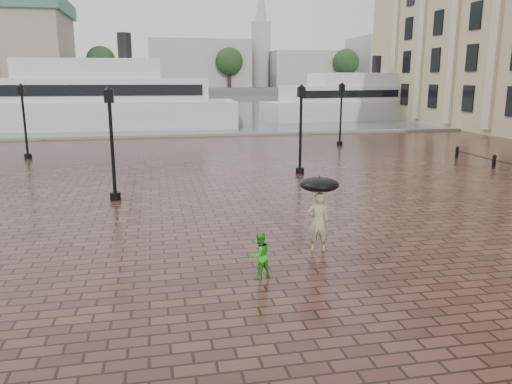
% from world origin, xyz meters
% --- Properties ---
extents(ground, '(300.00, 300.00, 0.00)m').
position_xyz_m(ground, '(0.00, 0.00, 0.00)').
color(ground, '#351D18').
rests_on(ground, ground).
extents(harbour_water, '(240.00, 240.00, 0.00)m').
position_xyz_m(harbour_water, '(0.00, 92.00, 0.00)').
color(harbour_water, '#455053').
rests_on(harbour_water, ground).
extents(quay_edge, '(80.00, 0.60, 0.30)m').
position_xyz_m(quay_edge, '(0.00, 32.00, 0.00)').
color(quay_edge, slate).
rests_on(quay_edge, ground).
extents(far_shore, '(300.00, 60.00, 2.00)m').
position_xyz_m(far_shore, '(0.00, 160.00, 1.00)').
color(far_shore, '#4C4C47').
rests_on(far_shore, ground).
extents(distant_skyline, '(102.50, 22.00, 33.00)m').
position_xyz_m(distant_skyline, '(48.14, 150.00, 9.45)').
color(distant_skyline, '#A19F98').
rests_on(distant_skyline, ground).
extents(far_trees, '(188.00, 8.00, 13.50)m').
position_xyz_m(far_trees, '(0.00, 138.00, 9.42)').
color(far_trees, '#2D2119').
rests_on(far_trees, ground).
extents(street_lamps, '(21.44, 14.44, 4.40)m').
position_xyz_m(street_lamps, '(-1.50, 17.50, 2.33)').
color(street_lamps, black).
rests_on(street_lamps, ground).
extents(adult_pedestrian, '(0.71, 0.57, 1.72)m').
position_xyz_m(adult_pedestrian, '(0.13, 2.47, 0.86)').
color(adult_pedestrian, tan).
rests_on(adult_pedestrian, ground).
extents(child_pedestrian, '(0.70, 0.64, 1.17)m').
position_xyz_m(child_pedestrian, '(-1.92, 0.83, 0.58)').
color(child_pedestrian, green).
rests_on(child_pedestrian, ground).
extents(ferry_near, '(27.73, 7.57, 9.03)m').
position_xyz_m(ferry_near, '(-10.03, 40.55, 2.71)').
color(ferry_near, silver).
rests_on(ferry_near, ground).
extents(ferry_far, '(23.21, 9.41, 7.41)m').
position_xyz_m(ferry_far, '(19.37, 46.23, 2.23)').
color(ferry_far, silver).
rests_on(ferry_far, ground).
extents(umbrella, '(1.10, 1.10, 1.15)m').
position_xyz_m(umbrella, '(0.13, 2.47, 1.94)').
color(umbrella, black).
rests_on(umbrella, ground).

